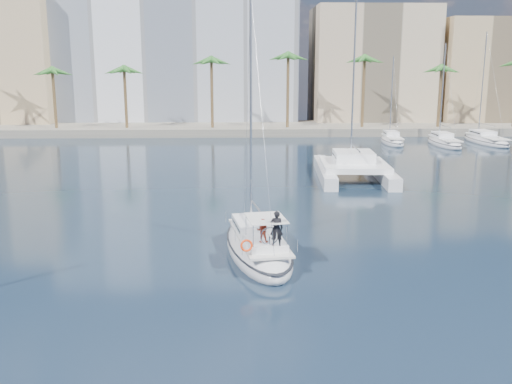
{
  "coord_description": "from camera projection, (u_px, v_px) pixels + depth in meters",
  "views": [
    {
      "loc": [
        -1.13,
        -29.7,
        10.39
      ],
      "look_at": [
        -0.09,
        1.5,
        3.45
      ],
      "focal_mm": 40.0,
      "sensor_mm": 36.0,
      "label": 1
    }
  ],
  "objects": [
    {
      "name": "moored_yacht_c",
      "position": [
        486.0,
        143.0,
        78.19
      ],
      "size": [
        3.98,
        12.33,
        15.54
      ],
      "primitive_type": null,
      "rotation": [
        0.0,
        0.0,
        0.03
      ],
      "color": "silver",
      "rests_on": "ground"
    },
    {
      "name": "catamaran",
      "position": [
        353.0,
        165.0,
        53.75
      ],
      "size": [
        7.39,
        13.51,
        18.99
      ],
      "rotation": [
        0.0,
        0.0,
        -0.06
      ],
      "color": "silver",
      "rests_on": "ground"
    },
    {
      "name": "building_tan_right",
      "position": [
        490.0,
        74.0,
        97.02
      ],
      "size": [
        18.0,
        12.0,
        18.0
      ],
      "primitive_type": "cube",
      "color": "tan",
      "rests_on": "ground"
    },
    {
      "name": "palm_centre",
      "position": [
        244.0,
        66.0,
        84.65
      ],
      "size": [
        3.6,
        3.6,
        12.3
      ],
      "color": "brown",
      "rests_on": "ground"
    },
    {
      "name": "building_beige",
      "position": [
        371.0,
        68.0,
        98.1
      ],
      "size": [
        20.0,
        14.0,
        20.0
      ],
      "primitive_type": "cube",
      "color": "tan",
      "rests_on": "ground"
    },
    {
      "name": "moored_yacht_b",
      "position": [
        444.0,
        145.0,
        76.03
      ],
      "size": [
        3.32,
        10.83,
        13.72
      ],
      "primitive_type": null,
      "rotation": [
        0.0,
        0.0,
        -0.02
      ],
      "color": "silver",
      "rests_on": "ground"
    },
    {
      "name": "main_sloop",
      "position": [
        258.0,
        246.0,
        31.91
      ],
      "size": [
        4.75,
        10.57,
        15.14
      ],
      "rotation": [
        0.0,
        0.0,
        0.15
      ],
      "color": "silver",
      "rests_on": "ground"
    },
    {
      "name": "ground",
      "position": [
        259.0,
        259.0,
        31.27
      ],
      "size": [
        160.0,
        160.0,
        0.0
      ],
      "primitive_type": "plane",
      "color": "black",
      "rests_on": "ground"
    },
    {
      "name": "quay",
      "position": [
        244.0,
        128.0,
        90.65
      ],
      "size": [
        120.0,
        14.0,
        1.2
      ],
      "primitive_type": "cube",
      "color": "gray",
      "rests_on": "ground"
    },
    {
      "name": "moored_yacht_a",
      "position": [
        392.0,
        143.0,
        77.77
      ],
      "size": [
        3.37,
        9.52,
        11.9
      ],
      "primitive_type": null,
      "rotation": [
        0.0,
        0.0,
        -0.07
      ],
      "color": "silver",
      "rests_on": "ground"
    },
    {
      "name": "palm_right",
      "position": [
        470.0,
        66.0,
        85.75
      ],
      "size": [
        3.6,
        3.6,
        12.3
      ],
      "color": "brown",
      "rests_on": "ground"
    },
    {
      "name": "seagull",
      "position": [
        247.0,
        246.0,
        31.55
      ],
      "size": [
        1.09,
        0.47,
        0.2
      ],
      "color": "silver",
      "rests_on": "ground"
    },
    {
      "name": "palm_left",
      "position": [
        13.0,
        66.0,
        83.55
      ],
      "size": [
        3.6,
        3.6,
        12.3
      ],
      "color": "brown",
      "rests_on": "ground"
    },
    {
      "name": "building_modern",
      "position": [
        174.0,
        44.0,
        99.06
      ],
      "size": [
        42.0,
        16.0,
        28.0
      ],
      "primitive_type": "cube",
      "color": "white",
      "rests_on": "ground"
    }
  ]
}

